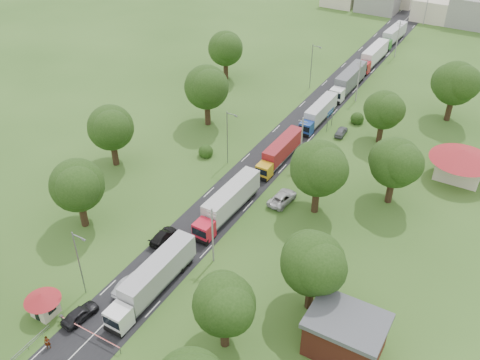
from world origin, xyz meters
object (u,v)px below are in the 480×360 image
Objects in this scene: truck_0 at (154,278)px; car_lane_mid at (129,285)px; boom_barrier at (81,328)px; guard_booth at (43,301)px; pedestrian_near at (47,343)px; info_sign at (330,115)px; car_lane_front at (80,314)px.

truck_0 is 3.65m from car_lane_mid.
boom_barrier is 2.10× the size of guard_booth.
pedestrian_near is at bearing -111.42° from truck_0.
info_sign is 64.08m from pedestrian_near.
guard_booth is 1.07× the size of info_sign.
pedestrian_near is at bearing 95.25° from car_lane_front.
info_sign reaches higher than car_lane_front.
truck_0 is at bearing -115.34° from car_lane_front.
car_lane_front is 6.94m from car_lane_mid.
boom_barrier is 0.59× the size of truck_0.
truck_0 reaches higher than car_lane_front.
pedestrian_near is (4.09, -3.50, -1.23)m from guard_booth.
pedestrian_near reaches higher than car_lane_front.
truck_0 is at bearing 24.29° from pedestrian_near.
car_lane_front is at bearing 137.60° from boom_barrier.
truck_0 is at bearing 46.07° from guard_booth.
truck_0 is 3.26× the size of car_lane_front.
truck_0 is 3.17× the size of car_lane_mid.
pedestrian_near reaches higher than boom_barrier.
car_lane_front is (-8.20, -58.50, -2.19)m from info_sign.
info_sign is 50.54m from truck_0.
boom_barrier is 8.15m from car_lane_mid.
car_lane_front is 5.00m from pedestrian_near.
car_lane_mid is at bearing -154.77° from truck_0.
boom_barrier is at bearing 144.13° from car_lane_front.
boom_barrier is 60.39m from info_sign.
guard_booth is at bearing -179.99° from boom_barrier.
guard_booth reaches higher than pedestrian_near.
info_sign is 52.27m from car_lane_mid.
info_sign is 2.19× the size of pedestrian_near.
guard_booth is at bearing 26.21° from car_lane_front.
guard_booth is 4.66m from car_lane_front.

